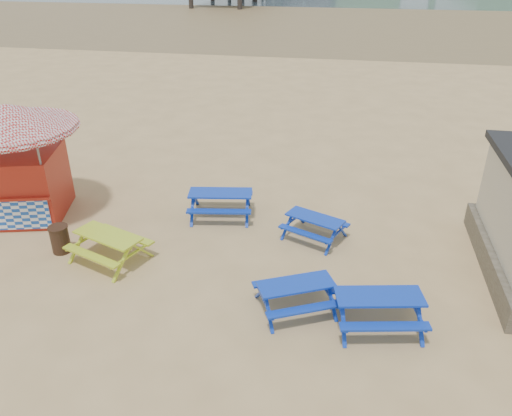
% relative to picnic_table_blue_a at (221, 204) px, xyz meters
% --- Properties ---
extents(ground, '(400.00, 400.00, 0.00)m').
position_rel_picnic_table_blue_a_xyz_m(ground, '(1.05, -2.64, -0.43)').
color(ground, tan).
rests_on(ground, ground).
extents(wet_sand, '(400.00, 400.00, 0.00)m').
position_rel_picnic_table_blue_a_xyz_m(wet_sand, '(1.05, 52.36, -0.43)').
color(wet_sand, olive).
rests_on(wet_sand, ground).
extents(picnic_table_blue_a, '(2.29, 1.96, 0.86)m').
position_rel_picnic_table_blue_a_xyz_m(picnic_table_blue_a, '(0.00, 0.00, 0.00)').
color(picnic_table_blue_a, '#193BA1').
rests_on(picnic_table_blue_a, ground).
extents(picnic_table_blue_b, '(2.15, 1.98, 0.73)m').
position_rel_picnic_table_blue_a_xyz_m(picnic_table_blue_b, '(3.16, -0.88, -0.07)').
color(picnic_table_blue_b, '#193BA1').
rests_on(picnic_table_blue_b, ground).
extents(picnic_table_blue_e, '(2.29, 2.13, 0.77)m').
position_rel_picnic_table_blue_a_xyz_m(picnic_table_blue_e, '(3.00, -4.36, -0.05)').
color(picnic_table_blue_e, '#193BA1').
rests_on(picnic_table_blue_e, ground).
extents(picnic_table_blue_f, '(2.29, 1.99, 0.84)m').
position_rel_picnic_table_blue_a_xyz_m(picnic_table_blue_f, '(4.94, -4.56, -0.01)').
color(picnic_table_blue_f, '#193BA1').
rests_on(picnic_table_blue_f, ground).
extents(picnic_table_yellow, '(2.41, 2.18, 0.83)m').
position_rel_picnic_table_blue_a_xyz_m(picnic_table_yellow, '(-2.41, -3.18, -0.01)').
color(picnic_table_yellow, '#C1D22C').
rests_on(picnic_table_yellow, ground).
extents(ice_cream_kiosk, '(5.16, 5.16, 3.75)m').
position_rel_picnic_table_blue_a_xyz_m(ice_cream_kiosk, '(-6.32, -1.10, 1.93)').
color(ice_cream_kiosk, '#A62215').
rests_on(ice_cream_kiosk, ground).
extents(litter_bin, '(0.57, 0.57, 0.83)m').
position_rel_picnic_table_blue_a_xyz_m(litter_bin, '(-4.02, -3.03, -0.01)').
color(litter_bin, '#331F16').
rests_on(litter_bin, ground).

